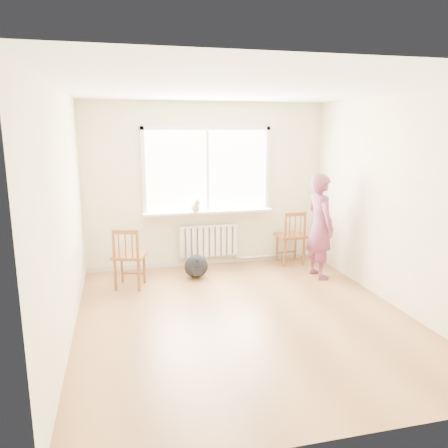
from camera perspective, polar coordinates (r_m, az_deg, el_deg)
floor at (r=5.49m, az=2.65°, el=-12.03°), size 4.50×4.50×0.00m
ceiling at (r=5.03m, az=2.96°, el=17.32°), size 4.50×4.50×0.00m
back_wall at (r=7.25m, az=-2.23°, el=5.04°), size 4.00×0.01×2.70m
window at (r=7.19m, az=-2.21°, el=7.49°), size 2.12×0.05×1.42m
windowsill at (r=7.20m, az=-2.03°, el=1.62°), size 2.15×0.22×0.04m
radiator at (r=7.33m, az=-2.03°, el=-2.13°), size 1.00×0.12×0.55m
heating_pipe at (r=7.79m, az=7.01°, el=-4.09°), size 1.40×0.04×0.04m
baseboard at (r=7.51m, az=-2.13°, el=-4.94°), size 4.00×0.03×0.08m
chair_left at (r=6.42m, az=-12.36°, el=-4.36°), size 0.55×0.53×0.90m
chair_right at (r=7.48m, az=8.85°, el=-1.77°), size 0.46×0.44×0.92m
person at (r=6.84m, az=12.43°, el=-0.29°), size 0.44×0.62×1.61m
cat at (r=7.06m, az=-3.77°, el=2.38°), size 0.19×0.37×0.25m
backpack at (r=6.80m, az=-3.67°, el=-5.53°), size 0.43×0.37×0.36m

